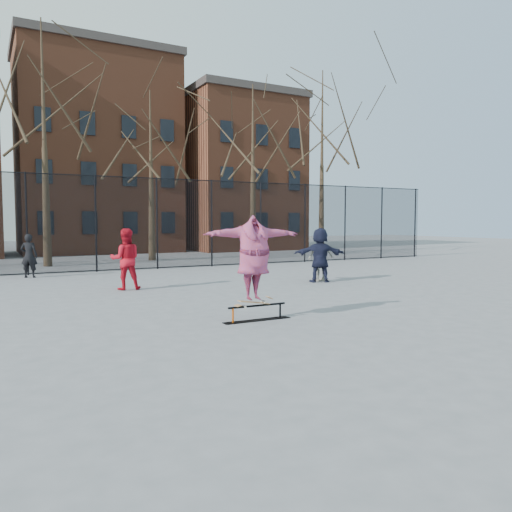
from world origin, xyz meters
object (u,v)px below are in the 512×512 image
bystander_white (321,258)px  bystander_navy (320,255)px  bystander_black (29,256)px  bystander_red (125,259)px  skater (254,259)px  skateboard (254,303)px  skate_rail (257,314)px

bystander_white → bystander_navy: (-0.18, -0.20, 0.12)m
bystander_black → bystander_red: bystander_red is taller
skater → bystander_white: skater is taller
bystander_red → bystander_navy: (6.36, -1.29, -0.00)m
skater → bystander_red: skater is taller
skateboard → bystander_white: size_ratio=0.46×
bystander_black → bystander_red: bearing=137.7°
skater → bystander_white: (5.38, 5.02, -0.49)m
skate_rail → bystander_navy: size_ratio=0.82×
bystander_red → skate_rail: bearing=112.7°
skateboard → bystander_black: size_ratio=0.46×
skater → bystander_red: (-1.16, 6.11, -0.38)m
skate_rail → bystander_black: (-3.57, 11.11, 0.68)m
bystander_red → bystander_navy: 6.49m
bystander_red → bystander_navy: size_ratio=1.00×
skater → bystander_black: size_ratio=1.33×
skateboard → skater: 0.93m
skate_rail → skater: (-0.08, 0.00, 1.18)m
skate_rail → bystander_red: 6.29m
skate_rail → bystander_red: (-1.24, 6.11, 0.81)m
skate_rail → skater: 1.18m
skater → bystander_black: (-3.49, 11.11, -0.50)m
bystander_black → bystander_white: size_ratio=1.00×
bystander_red → bystander_white: bystander_red is taller
skater → bystander_white: 7.38m
skateboard → skate_rail: bearing=0.0°
skate_rail → skateboard: 0.26m
bystander_black → bystander_red: (2.33, -5.00, 0.12)m
skate_rail → skateboard: size_ratio=2.05×
bystander_navy → bystander_red: bearing=14.1°
bystander_red → bystander_white: bearing=-178.2°
skateboard → bystander_white: 7.37m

